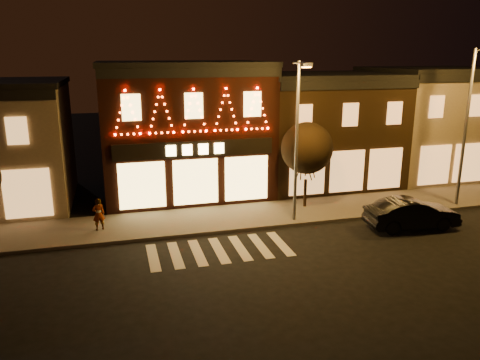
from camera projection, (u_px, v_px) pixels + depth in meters
name	position (u px, v px, depth m)	size (l,w,h in m)	color
ground	(242.00, 291.00, 17.75)	(120.00, 120.00, 0.00)	black
sidewalk_far	(239.00, 217.00, 25.69)	(44.00, 4.00, 0.15)	#47423D
building_pulp	(184.00, 128.00, 29.69)	(10.20, 8.34, 8.30)	black
building_right_a	(321.00, 128.00, 32.22)	(9.20, 8.28, 7.50)	#342312
building_right_b	(433.00, 122.00, 34.46)	(9.20, 8.28, 7.80)	#7B6A57
streetlamp_mid	(298.00, 130.00, 23.56)	(0.66, 1.90, 8.26)	#59595E
streetlamp_right	(471.00, 116.00, 26.06)	(0.57, 2.04, 8.89)	#59595E
tree_right	(307.00, 148.00, 26.36)	(2.94, 2.94, 4.91)	black
dark_sedan	(412.00, 214.00, 24.04)	(1.66, 4.75, 1.57)	black
pedestrian	(99.00, 214.00, 23.38)	(0.60, 0.40, 1.66)	gray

